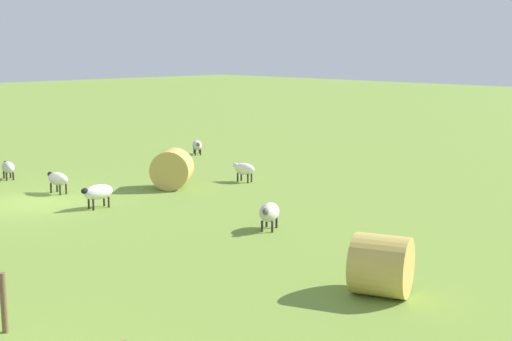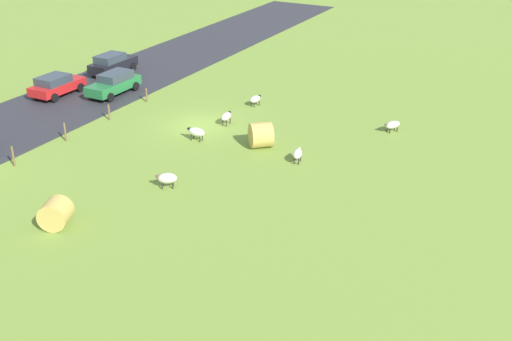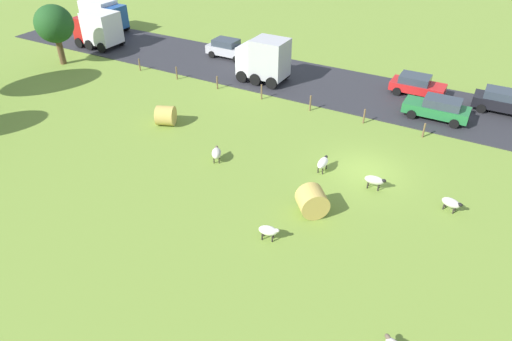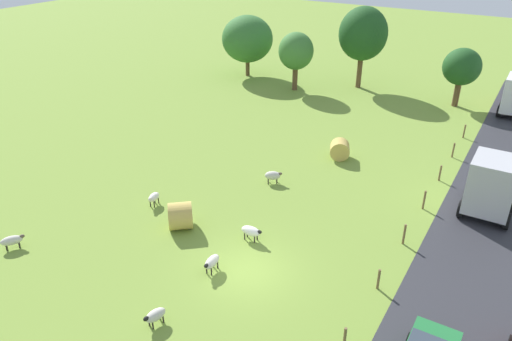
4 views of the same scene
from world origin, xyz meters
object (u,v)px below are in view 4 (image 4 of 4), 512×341
object	(u,v)px
hay_bale_1	(180,216)
tree_2	(363,34)
sheep_1	(12,240)
sheep_3	(155,315)
sheep_2	(154,197)
tree_1	(247,39)
tree_3	(296,51)
sheep_4	(251,231)
truck_0	(492,184)
hay_bale_0	(340,149)
sheep_0	(212,262)
sheep_5	(273,176)
tree_0	(462,67)

from	to	relation	value
hay_bale_1	tree_2	bearing A→B (deg)	91.38
sheep_1	sheep_3	size ratio (longest dim) A/B	1.06
sheep_1	sheep_2	xyz separation A→B (m)	(3.34, 6.95, 0.06)
tree_1	tree_3	world-z (taller)	tree_1
sheep_4	truck_0	bearing A→B (deg)	42.59
hay_bale_0	tree_3	size ratio (longest dim) A/B	0.24
sheep_1	sheep_3	distance (m)	9.83
truck_0	hay_bale_0	bearing A→B (deg)	167.01
sheep_1	sheep_4	bearing A→B (deg)	34.49
sheep_4	hay_bale_1	size ratio (longest dim) A/B	0.81
truck_0	sheep_1	bearing A→B (deg)	-141.22
sheep_0	sheep_3	size ratio (longest dim) A/B	1.08
sheep_0	sheep_1	distance (m)	10.50
truck_0	sheep_4	bearing A→B (deg)	-137.41
sheep_5	tree_2	xyz separation A→B (m)	(-2.50, 21.84, 4.72)
hay_bale_0	tree_2	size ratio (longest dim) A/B	0.17
hay_bale_1	sheep_2	bearing A→B (deg)	160.29
truck_0	tree_1	bearing A→B (deg)	148.29
sheep_1	tree_2	bearing A→B (deg)	81.04
tree_3	tree_1	bearing A→B (deg)	164.90
hay_bale_0	hay_bale_1	size ratio (longest dim) A/B	0.90
sheep_3	hay_bale_1	world-z (taller)	hay_bale_1
sheep_5	sheep_4	bearing A→B (deg)	-70.83
tree_1	sheep_4	bearing A→B (deg)	-57.62
sheep_2	tree_1	world-z (taller)	tree_1
tree_0	tree_2	world-z (taller)	tree_2
tree_0	truck_0	distance (m)	18.66
hay_bale_1	tree_3	size ratio (longest dim) A/B	0.27
sheep_0	tree_1	bearing A→B (deg)	119.05
sheep_5	tree_1	size ratio (longest dim) A/B	0.18
tree_2	tree_3	xyz separation A→B (m)	(-5.06, -4.04, -1.47)
tree_3	truck_0	world-z (taller)	tree_3
sheep_0	tree_1	xyz separation A→B (m)	(-15.96, 28.73, 3.34)
sheep_2	tree_3	size ratio (longest dim) A/B	0.19
truck_0	sheep_5	bearing A→B (deg)	-164.87
sheep_5	tree_1	distance (m)	24.38
tree_3	tree_2	bearing A→B (deg)	38.60
sheep_5	tree_3	xyz separation A→B (m)	(-7.56, 17.80, 3.25)
tree_0	sheep_3	bearing A→B (deg)	-98.44
tree_0	sheep_1	bearing A→B (deg)	-113.66
sheep_4	tree_3	bearing A→B (deg)	112.05
sheep_0	tree_0	bearing A→B (deg)	80.42
sheep_1	truck_0	distance (m)	25.93
sheep_3	sheep_4	xyz separation A→B (m)	(0.23, 7.17, 0.06)
sheep_0	truck_0	bearing A→B (deg)	50.19
hay_bale_0	tree_0	distance (m)	16.47
sheep_1	sheep_2	distance (m)	7.71
sheep_3	sheep_0	bearing A→B (deg)	90.36
tree_0	tree_3	xyz separation A→B (m)	(-14.50, -3.32, 0.25)
sheep_2	tree_2	distance (m)	28.29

